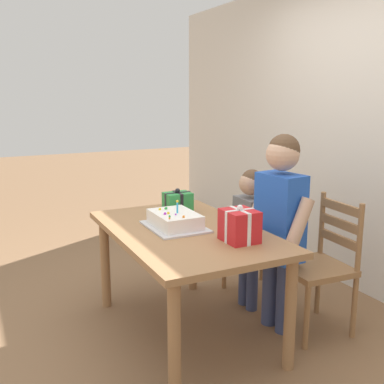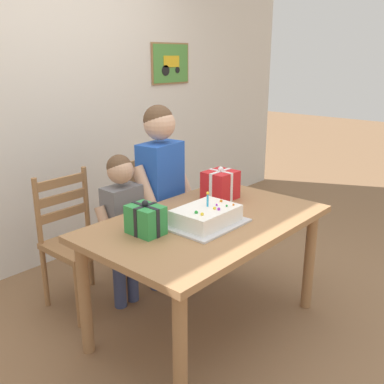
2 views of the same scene
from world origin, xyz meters
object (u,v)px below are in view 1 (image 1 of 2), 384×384
at_px(gift_box_red_large, 178,203).
at_px(gift_box_beside_cake, 240,226).
at_px(birthday_cake, 175,220).
at_px(child_older, 280,214).
at_px(chair_left, 262,237).
at_px(child_younger, 249,225).
at_px(dining_table, 185,244).
at_px(chair_right, 320,265).

distance_m(gift_box_red_large, gift_box_beside_cake, 0.75).
bearing_deg(gift_box_beside_cake, gift_box_red_large, -175.04).
relative_size(birthday_cake, child_older, 0.33).
bearing_deg(chair_left, child_younger, -52.25).
relative_size(chair_left, child_younger, 0.86).
xyz_separation_m(birthday_cake, child_older, (0.28, 0.64, 0.04)).
height_order(dining_table, chair_right, chair_right).
distance_m(birthday_cake, chair_left, 0.98).
xyz_separation_m(birthday_cake, gift_box_red_large, (-0.32, 0.16, 0.03)).
distance_m(birthday_cake, child_older, 0.70).
xyz_separation_m(birthday_cake, chair_left, (-0.28, 0.89, -0.32)).
relative_size(gift_box_red_large, child_younger, 0.19).
bearing_deg(child_younger, birthday_cake, -82.50).
xyz_separation_m(gift_box_beside_cake, chair_right, (-0.02, 0.66, -0.36)).
xyz_separation_m(birthday_cake, chair_right, (0.41, 0.89, -0.32)).
height_order(gift_box_red_large, child_older, child_older).
distance_m(birthday_cake, gift_box_beside_cake, 0.49).
bearing_deg(dining_table, chair_right, 67.78).
height_order(gift_box_beside_cake, child_older, child_older).
distance_m(chair_right, child_younger, 0.58).
xyz_separation_m(dining_table, birthday_cake, (-0.07, -0.05, 0.15)).
height_order(dining_table, gift_box_red_large, gift_box_red_large).
xyz_separation_m(chair_right, child_older, (-0.14, -0.25, 0.35)).
height_order(gift_box_red_large, gift_box_beside_cake, gift_box_beside_cake).
distance_m(dining_table, gift_box_red_large, 0.44).
relative_size(gift_box_beside_cake, child_younger, 0.21).
distance_m(gift_box_red_large, child_older, 0.76).
height_order(gift_box_beside_cake, child_younger, child_younger).
distance_m(dining_table, child_younger, 0.61).
relative_size(dining_table, gift_box_red_large, 7.28).
bearing_deg(child_older, gift_box_beside_cake, -69.55).
bearing_deg(gift_box_beside_cake, chair_right, 91.58).
relative_size(dining_table, child_older, 1.07).
bearing_deg(child_older, chair_right, 61.43).
distance_m(dining_table, chair_left, 0.93).
bearing_deg(child_younger, chair_left, 127.75).
bearing_deg(child_younger, gift_box_beside_cake, -38.76).
bearing_deg(chair_left, gift_box_red_large, -93.12).
height_order(birthday_cake, child_younger, child_younger).
xyz_separation_m(gift_box_beside_cake, child_younger, (-0.51, 0.41, -0.19)).
bearing_deg(dining_table, gift_box_red_large, 162.67).
height_order(chair_right, child_older, child_older).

